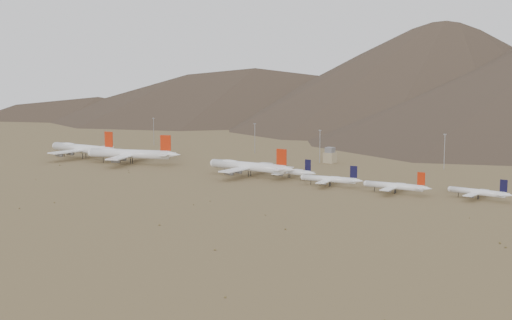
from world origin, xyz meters
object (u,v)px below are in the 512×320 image
Objects in this scene: widebody_east at (248,166)px; control_tower at (330,156)px; narrowbody_a at (290,171)px; narrowbody_b at (331,179)px; widebody_centre at (130,154)px; widebody_west at (83,149)px.

widebody_east reaches higher than control_tower.
narrowbody_b is (39.13, -13.00, 0.06)m from narrowbody_a.
widebody_centre is at bearing 169.73° from narrowbody_b.
widebody_west is 1.93× the size of narrowbody_a.
widebody_centre is at bearing -0.36° from widebody_west.
widebody_centre is at bearing -172.79° from narrowbody_a.
narrowbody_a reaches higher than control_tower.
widebody_west is 189.68m from narrowbody_a.
widebody_west is 163.71m from widebody_east.
control_tower is (119.95, 94.70, -2.49)m from widebody_centre.
control_tower is at bearing 27.89° from widebody_west.
narrowbody_b reaches higher than control_tower.
control_tower is (9.54, 91.92, -1.72)m from widebody_east.
control_tower is (-15.84, 80.20, 0.95)m from narrowbody_a.
widebody_west is at bearing 178.52° from widebody_east.
widebody_east is at bearing 168.10° from narrowbody_b.
widebody_centre reaches higher than widebody_east.
narrowbody_b is at bearing -17.26° from narrowbody_a.
narrowbody_a is 1.00× the size of narrowbody_b.
widebody_centre reaches higher than control_tower.
widebody_west is 6.55× the size of control_tower.
widebody_east is at bearing -154.10° from narrowbody_a.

